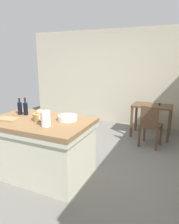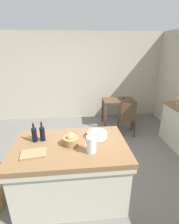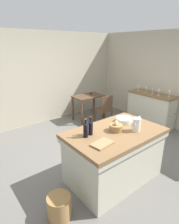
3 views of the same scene
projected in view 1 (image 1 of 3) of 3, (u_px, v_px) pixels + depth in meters
ground_plane at (73, 160)px, 3.80m from camera, size 6.76×6.76×0.00m
wall_back at (116, 78)px, 5.77m from camera, size 5.32×0.12×2.60m
island_table at (41, 145)px, 3.25m from camera, size 1.59×1.01×0.91m
writing_desk at (152, 110)px, 4.83m from camera, size 0.91×0.57×0.82m
wooden_chair at (150, 125)px, 4.27m from camera, size 0.45×0.45×0.90m
pitcher at (46, 118)px, 2.84m from camera, size 0.17×0.13×0.26m
wash_bowl at (68, 118)px, 3.13m from camera, size 0.30×0.30×0.08m
bread_basket at (40, 116)px, 3.13m from camera, size 0.21×0.21×0.18m
cutting_board at (8, 119)px, 3.16m from camera, size 0.33×0.24×0.02m
wine_bottle_dark at (26, 108)px, 3.41m from camera, size 0.07×0.07×0.30m
wine_bottle_amber at (20, 107)px, 3.44m from camera, size 0.07×0.07×0.30m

